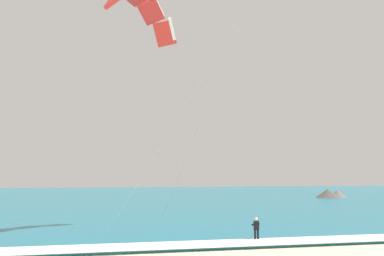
{
  "coord_description": "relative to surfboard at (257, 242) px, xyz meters",
  "views": [
    {
      "loc": [
        -13.49,
        -9.28,
        4.51
      ],
      "look_at": [
        -7.97,
        17.64,
        7.96
      ],
      "focal_mm": 35.46,
      "sensor_mm": 36.0,
      "label": 1
    }
  ],
  "objects": [
    {
      "name": "sea",
      "position": [
        3.92,
        58.03,
        0.07
      ],
      "size": [
        200.0,
        120.0,
        0.2
      ],
      "primitive_type": "cube",
      "color": "#146075",
      "rests_on": "ground"
    },
    {
      "name": "headland_right",
      "position": [
        32.53,
        43.89,
        0.86
      ],
      "size": [
        7.0,
        5.33,
        1.84
      ],
      "color": "#665B51",
      "rests_on": "ground"
    },
    {
      "name": "kite_primary",
      "position": [
        -7.7,
        4.89,
        18.3
      ],
      "size": [
        10.58,
        8.86,
        18.61
      ],
      "color": "red"
    },
    {
      "name": "surf_foam",
      "position": [
        3.92,
        -0.97,
        0.19
      ],
      "size": [
        200.0,
        2.5,
        0.04
      ],
      "primitive_type": "cube",
      "color": "white",
      "rests_on": "sea"
    },
    {
      "name": "surfboard",
      "position": [
        0.0,
        0.0,
        0.0
      ],
      "size": [
        0.55,
        1.43,
        0.09
      ],
      "color": "#E04C38",
      "rests_on": "ground"
    },
    {
      "name": "kitesurfer",
      "position": [
        0.0,
        0.02,
        0.91
      ],
      "size": [
        0.55,
        0.54,
        1.69
      ],
      "color": "black",
      "rests_on": "ground"
    }
  ]
}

